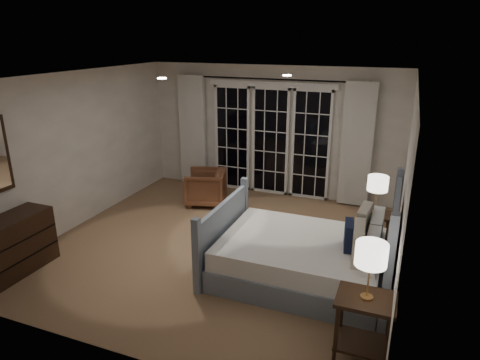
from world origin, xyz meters
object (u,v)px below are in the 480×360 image
(armchair, at_px, (206,187))
(bed, at_px, (305,256))
(nightstand_left, at_px, (364,319))
(lamp_left, at_px, (371,255))
(dresser, at_px, (12,246))
(nightstand_right, at_px, (373,226))
(lamp_right, at_px, (378,184))

(armchair, bearing_deg, bed, 34.74)
(bed, relative_size, nightstand_left, 3.13)
(lamp_left, bearing_deg, dresser, 179.94)
(bed, xyz_separation_m, nightstand_left, (0.85, -1.25, 0.14))
(nightstand_right, xyz_separation_m, dresser, (-4.38, -2.38, -0.00))
(lamp_right, relative_size, dresser, 0.51)
(nightstand_right, bearing_deg, lamp_right, 0.00)
(lamp_right, xyz_separation_m, dresser, (-4.38, -2.38, -0.65))
(nightstand_left, height_order, armchair, nightstand_left)
(lamp_left, bearing_deg, armchair, 135.36)
(bed, height_order, dresser, bed)
(nightstand_right, bearing_deg, armchair, 166.00)
(lamp_right, distance_m, armchair, 3.25)
(bed, distance_m, armchair, 3.01)
(nightstand_left, relative_size, lamp_right, 1.27)
(nightstand_left, height_order, lamp_right, lamp_right)
(nightstand_left, bearing_deg, dresser, 179.94)
(lamp_right, bearing_deg, lamp_left, -87.18)
(nightstand_left, distance_m, lamp_right, 2.45)
(nightstand_left, bearing_deg, lamp_right, 92.82)
(lamp_left, height_order, armchair, lamp_left)
(armchair, distance_m, dresser, 3.41)
(lamp_left, height_order, lamp_right, lamp_left)
(lamp_right, distance_m, dresser, 5.03)
(dresser, bearing_deg, nightstand_right, 28.53)
(nightstand_left, bearing_deg, nightstand_right, 92.82)
(armchair, bearing_deg, nightstand_right, 59.80)
(nightstand_left, bearing_deg, bed, 124.22)
(nightstand_left, distance_m, dresser, 4.50)
(bed, bearing_deg, lamp_left, -55.78)
(bed, distance_m, nightstand_left, 1.52)
(nightstand_left, xyz_separation_m, dresser, (-4.50, 0.00, -0.08))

